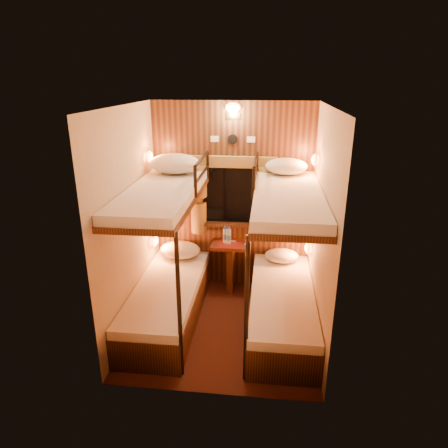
# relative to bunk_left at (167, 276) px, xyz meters

# --- Properties ---
(floor) EXTENTS (2.10, 2.10, 0.00)m
(floor) POSITION_rel_bunk_left_xyz_m (0.65, -0.07, -0.56)
(floor) COLOR #35150E
(floor) RESTS_ON ground
(ceiling) EXTENTS (2.10, 2.10, 0.00)m
(ceiling) POSITION_rel_bunk_left_xyz_m (0.65, -0.07, 1.84)
(ceiling) COLOR silver
(ceiling) RESTS_ON wall_back
(wall_back) EXTENTS (2.40, 0.00, 2.40)m
(wall_back) POSITION_rel_bunk_left_xyz_m (0.65, 0.98, 0.64)
(wall_back) COLOR #C6B293
(wall_back) RESTS_ON floor
(wall_front) EXTENTS (2.40, 0.00, 2.40)m
(wall_front) POSITION_rel_bunk_left_xyz_m (0.65, -1.12, 0.64)
(wall_front) COLOR #C6B293
(wall_front) RESTS_ON floor
(wall_left) EXTENTS (0.00, 2.40, 2.40)m
(wall_left) POSITION_rel_bunk_left_xyz_m (-0.35, -0.07, 0.64)
(wall_left) COLOR #C6B293
(wall_left) RESTS_ON floor
(wall_right) EXTENTS (0.00, 2.40, 2.40)m
(wall_right) POSITION_rel_bunk_left_xyz_m (1.65, -0.07, 0.64)
(wall_right) COLOR #C6B293
(wall_right) RESTS_ON floor
(back_panel) EXTENTS (2.00, 0.03, 2.40)m
(back_panel) POSITION_rel_bunk_left_xyz_m (0.65, 0.97, 0.64)
(back_panel) COLOR black
(back_panel) RESTS_ON floor
(bunk_left) EXTENTS (0.72, 1.90, 1.82)m
(bunk_left) POSITION_rel_bunk_left_xyz_m (0.00, 0.00, 0.00)
(bunk_left) COLOR black
(bunk_left) RESTS_ON floor
(bunk_right) EXTENTS (0.72, 1.90, 1.82)m
(bunk_right) POSITION_rel_bunk_left_xyz_m (1.30, 0.00, 0.00)
(bunk_right) COLOR black
(bunk_right) RESTS_ON floor
(window) EXTENTS (1.00, 0.12, 0.79)m
(window) POSITION_rel_bunk_left_xyz_m (0.65, 0.94, 0.62)
(window) COLOR black
(window) RESTS_ON back_panel
(curtains) EXTENTS (1.10, 0.22, 1.00)m
(curtains) POSITION_rel_bunk_left_xyz_m (0.65, 0.90, 0.71)
(curtains) COLOR olive
(curtains) RESTS_ON back_panel
(back_fixtures) EXTENTS (0.54, 0.09, 0.48)m
(back_fixtures) POSITION_rel_bunk_left_xyz_m (0.65, 0.93, 1.69)
(back_fixtures) COLOR black
(back_fixtures) RESTS_ON back_panel
(reading_lamps) EXTENTS (2.00, 0.20, 1.25)m
(reading_lamps) POSITION_rel_bunk_left_xyz_m (0.65, 0.63, 0.68)
(reading_lamps) COLOR orange
(reading_lamps) RESTS_ON wall_left
(table) EXTENTS (0.50, 0.34, 0.66)m
(table) POSITION_rel_bunk_left_xyz_m (0.65, 0.78, -0.14)
(table) COLOR #511E12
(table) RESTS_ON floor
(bottle_left) EXTENTS (0.06, 0.06, 0.22)m
(bottle_left) POSITION_rel_bunk_left_xyz_m (0.57, 0.81, 0.19)
(bottle_left) COLOR #99BFE5
(bottle_left) RESTS_ON table
(bottle_right) EXTENTS (0.07, 0.07, 0.23)m
(bottle_right) POSITION_rel_bunk_left_xyz_m (0.62, 0.78, 0.19)
(bottle_right) COLOR #99BFE5
(bottle_right) RESTS_ON table
(sachet_a) EXTENTS (0.08, 0.07, 0.01)m
(sachet_a) POSITION_rel_bunk_left_xyz_m (0.86, 0.78, 0.09)
(sachet_a) COLOR silver
(sachet_a) RESTS_ON table
(sachet_b) EXTENTS (0.08, 0.06, 0.01)m
(sachet_b) POSITION_rel_bunk_left_xyz_m (0.67, 0.86, 0.09)
(sachet_b) COLOR silver
(sachet_b) RESTS_ON table
(pillow_lower_left) EXTENTS (0.52, 0.37, 0.21)m
(pillow_lower_left) POSITION_rel_bunk_left_xyz_m (-0.00, 0.71, 0.00)
(pillow_lower_left) COLOR silver
(pillow_lower_left) RESTS_ON bunk_left
(pillow_lower_right) EXTENTS (0.42, 0.30, 0.17)m
(pillow_lower_right) POSITION_rel_bunk_left_xyz_m (1.30, 0.73, -0.02)
(pillow_lower_right) COLOR silver
(pillow_lower_right) RESTS_ON bunk_right
(pillow_upper_left) EXTENTS (0.59, 0.42, 0.23)m
(pillow_upper_left) POSITION_rel_bunk_left_xyz_m (-0.00, 0.62, 1.15)
(pillow_upper_left) COLOR silver
(pillow_upper_left) RESTS_ON bunk_left
(pillow_upper_right) EXTENTS (0.49, 0.35, 0.19)m
(pillow_upper_right) POSITION_rel_bunk_left_xyz_m (1.30, 0.72, 1.12)
(pillow_upper_right) COLOR silver
(pillow_upper_right) RESTS_ON bunk_right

